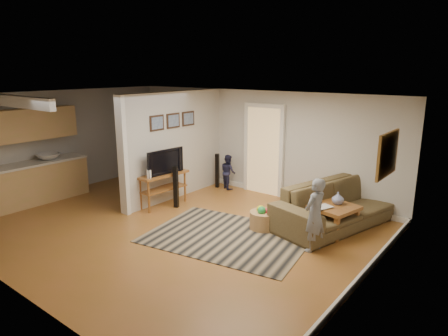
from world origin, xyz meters
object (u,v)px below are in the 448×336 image
at_px(child, 313,250).
at_px(toddler, 228,188).
at_px(speaker_right, 217,171).
at_px(coffee_table, 322,208).
at_px(tv_console, 163,176).
at_px(speaker_left, 176,187).
at_px(sofa, 338,224).
at_px(toy_basket, 263,219).

relative_size(child, toddler, 1.43).
bearing_deg(toddler, speaker_right, 45.04).
relative_size(coffee_table, speaker_right, 1.66).
bearing_deg(tv_console, speaker_right, 92.73).
height_order(coffee_table, toddler, coffee_table).
distance_m(tv_console, speaker_left, 0.38).
xyz_separation_m(sofa, speaker_left, (-3.24, -1.26, 0.47)).
bearing_deg(child, coffee_table, -153.41).
height_order(speaker_right, child, speaker_right).
bearing_deg(speaker_right, coffee_table, -34.03).
relative_size(sofa, speaker_left, 3.04).
bearing_deg(child, speaker_left, -83.39).
bearing_deg(child, sofa, -166.05).
xyz_separation_m(tv_console, toy_basket, (2.48, 0.24, -0.49)).
bearing_deg(toddler, child, 176.91).
bearing_deg(sofa, tv_console, 126.14).
bearing_deg(speaker_left, tv_console, 176.55).
xyz_separation_m(speaker_left, toddler, (0.04, 1.85, -0.47)).
bearing_deg(toddler, sofa, -162.64).
bearing_deg(tv_console, speaker_left, 21.72).
xyz_separation_m(tv_console, toddler, (0.34, 1.94, -0.68)).
bearing_deg(tv_console, sofa, 25.30).
distance_m(speaker_right, child, 4.10).
relative_size(speaker_right, toddler, 1.00).
bearing_deg(speaker_left, toddler, 67.93).
bearing_deg(sofa, toddler, 94.76).
distance_m(toy_basket, child, 1.23).
bearing_deg(sofa, child, -159.81).
height_order(sofa, speaker_left, speaker_left).
height_order(coffee_table, tv_console, tv_console).
height_order(sofa, toddler, toddler).
bearing_deg(toy_basket, speaker_right, 146.47).
height_order(speaker_right, toy_basket, speaker_right).
height_order(coffee_table, toy_basket, coffee_table).
relative_size(sofa, speaker_right, 3.22).
relative_size(tv_console, speaker_right, 1.37).
distance_m(speaker_left, toddler, 1.91).
height_order(coffee_table, speaker_right, speaker_right).
xyz_separation_m(coffee_table, tv_console, (-3.34, -0.97, 0.27)).
distance_m(tv_console, child, 3.72).
relative_size(speaker_left, child, 0.74).
height_order(child, toddler, child).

